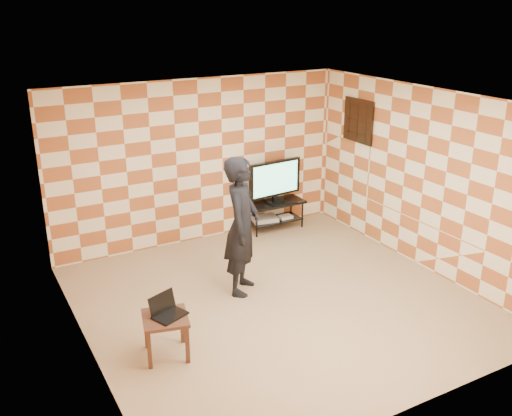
% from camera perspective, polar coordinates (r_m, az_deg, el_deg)
% --- Properties ---
extents(floor, '(5.00, 5.00, 0.00)m').
position_cam_1_polar(floor, '(7.85, 2.15, -9.24)').
color(floor, tan).
rests_on(floor, ground).
extents(wall_back, '(5.00, 0.02, 2.70)m').
position_cam_1_polar(wall_back, '(9.40, -5.63, 4.65)').
color(wall_back, '#F5E9C0').
rests_on(wall_back, ground).
extents(wall_front, '(5.00, 0.02, 2.70)m').
position_cam_1_polar(wall_front, '(5.48, 16.03, -7.85)').
color(wall_front, '#F5E9C0').
rests_on(wall_front, ground).
extents(wall_left, '(0.02, 5.00, 2.70)m').
position_cam_1_polar(wall_left, '(6.44, -17.18, -3.66)').
color(wall_left, '#F5E9C0').
rests_on(wall_left, ground).
extents(wall_right, '(0.02, 5.00, 2.70)m').
position_cam_1_polar(wall_right, '(8.78, 16.42, 2.77)').
color(wall_right, '#F5E9C0').
rests_on(wall_right, ground).
extents(ceiling, '(5.00, 5.00, 0.02)m').
position_cam_1_polar(ceiling, '(6.93, 2.44, 10.59)').
color(ceiling, white).
rests_on(ceiling, wall_back).
extents(wall_art, '(0.04, 0.72, 0.72)m').
position_cam_1_polar(wall_art, '(9.72, 10.20, 8.58)').
color(wall_art, black).
rests_on(wall_art, wall_right).
extents(tv_stand, '(1.06, 0.48, 0.50)m').
position_cam_1_polar(tv_stand, '(10.06, 1.87, -0.11)').
color(tv_stand, black).
rests_on(tv_stand, floor).
extents(tv, '(1.03, 0.22, 0.75)m').
position_cam_1_polar(tv, '(9.88, 1.91, 2.87)').
color(tv, black).
rests_on(tv, tv_stand).
extents(dvd_player, '(0.48, 0.38, 0.07)m').
position_cam_1_polar(dvd_player, '(10.05, 0.86, -1.09)').
color(dvd_player, '#B4B4B6').
rests_on(dvd_player, tv_stand).
extents(game_console, '(0.24, 0.17, 0.05)m').
position_cam_1_polar(game_console, '(10.18, 2.96, -0.88)').
color(game_console, silver).
rests_on(game_console, tv_stand).
extents(side_table, '(0.61, 0.61, 0.50)m').
position_cam_1_polar(side_table, '(6.64, -9.04, -11.34)').
color(side_table, '#382417').
rests_on(side_table, floor).
extents(laptop, '(0.44, 0.40, 0.24)m').
position_cam_1_polar(laptop, '(6.60, -8.88, -10.12)').
color(laptop, black).
rests_on(laptop, side_table).
extents(person, '(0.81, 0.84, 1.93)m').
position_cam_1_polar(person, '(7.71, -1.43, -1.82)').
color(person, black).
rests_on(person, floor).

